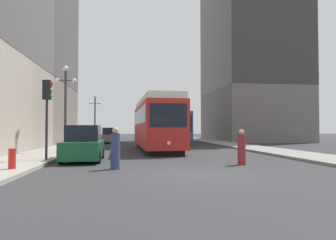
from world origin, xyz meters
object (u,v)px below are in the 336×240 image
parked_car_left_near (84,144)px  parked_car_left_mid (110,136)px  lamp_post_left_near (65,95)px  pedestrian_crossing_far (115,150)px  traffic_light_near_left (47,98)px  pedestrian_crossing_near (242,148)px  transit_bus (173,127)px  streetcar (156,123)px  fire_hydrant (12,159)px  lamp_post_left_far (95,111)px

parked_car_left_near → parked_car_left_mid: bearing=88.7°
parked_car_left_near → lamp_post_left_near: size_ratio=0.76×
lamp_post_left_near → pedestrian_crossing_far: bearing=-66.5°
traffic_light_near_left → pedestrian_crossing_far: bearing=-41.1°
pedestrian_crossing_near → parked_car_left_near: bearing=97.9°
pedestrian_crossing_far → transit_bus: bearing=-167.3°
pedestrian_crossing_far → traffic_light_near_left: (-3.44, 3.00, 2.34)m
pedestrian_crossing_far → traffic_light_near_left: size_ratio=0.44×
streetcar → fire_hydrant: 13.47m
parked_car_left_near → pedestrian_crossing_near: parked_car_left_near is taller
parked_car_left_near → parked_car_left_mid: size_ratio=0.89×
streetcar → parked_car_left_mid: size_ratio=2.51×
traffic_light_near_left → fire_hydrant: bearing=-95.0°
traffic_light_near_left → lamp_post_left_far: size_ratio=0.68×
pedestrian_crossing_far → lamp_post_left_near: size_ratio=0.30×
traffic_light_near_left → streetcar: bearing=53.6°
parked_car_left_near → pedestrian_crossing_near: (7.40, -2.72, -0.09)m
traffic_light_near_left → lamp_post_left_near: bearing=92.3°
lamp_post_left_near → pedestrian_crossing_near: bearing=-39.1°
transit_bus → lamp_post_left_far: 9.98m
parked_car_left_mid → lamp_post_left_far: lamp_post_left_far is taller
streetcar → lamp_post_left_far: (-6.25, 14.92, 1.77)m
lamp_post_left_near → streetcar: bearing=24.1°
pedestrian_crossing_near → pedestrian_crossing_far: size_ratio=0.94×
streetcar → parked_car_left_mid: streetcar is taller
pedestrian_crossing_far → lamp_post_left_near: bearing=-129.9°
parked_car_left_near → lamp_post_left_far: (-1.90, 22.54, 3.03)m
fire_hydrant → lamp_post_left_near: bearing=89.4°
traffic_light_near_left → lamp_post_left_far: (-0.22, 23.11, 0.74)m
transit_bus → parked_car_left_near: transit_bus is taller
parked_car_left_mid → pedestrian_crossing_near: (7.40, -23.92, -0.09)m
traffic_light_near_left → lamp_post_left_far: bearing=90.5°
transit_bus → parked_car_left_near: size_ratio=2.73×
parked_car_left_mid → pedestrian_crossing_far: 24.83m
parked_car_left_mid → transit_bus: bearing=-12.1°
fire_hydrant → lamp_post_left_far: bearing=89.8°
lamp_post_left_far → fire_hydrant: size_ratio=7.58×
transit_bus → parked_car_left_mid: transit_bus is taller
streetcar → pedestrian_crossing_near: streetcar is taller
parked_car_left_mid → traffic_light_near_left: bearing=-95.0°
pedestrian_crossing_far → lamp_post_left_far: (-3.66, 26.10, 3.08)m
transit_bus → parked_car_left_mid: (-7.47, 1.52, -1.10)m
parked_car_left_mid → pedestrian_crossing_far: (1.76, -24.77, -0.05)m
streetcar → transit_bus: 12.46m
transit_bus → fire_hydrant: transit_bus is taller
streetcar → fire_hydrant: bearing=-120.5°
lamp_post_left_near → fire_hydrant: bearing=-90.6°
parked_car_left_near → fire_hydrant: 4.62m
parked_car_left_near → transit_bus: bearing=68.0°
parked_car_left_near → fire_hydrant: size_ratio=5.81×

